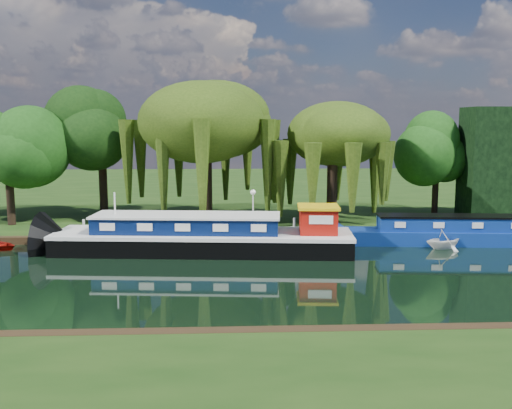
{
  "coord_description": "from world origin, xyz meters",
  "views": [
    {
      "loc": [
        -0.96,
        -26.5,
        7.29
      ],
      "look_at": [
        0.45,
        4.96,
        2.8
      ],
      "focal_mm": 40.0,
      "sensor_mm": 36.0,
      "label": 1
    }
  ],
  "objects": [
    {
      "name": "reeds_near",
      "position": [
        6.87,
        -7.57,
        0.55
      ],
      "size": [
        33.7,
        1.5,
        1.1
      ],
      "color": "#1D4412",
      "rests_on": "ground"
    },
    {
      "name": "mooring_posts",
      "position": [
        -0.5,
        8.4,
        0.95
      ],
      "size": [
        19.16,
        0.16,
        1.0
      ],
      "color": "silver",
      "rests_on": "far_bank"
    },
    {
      "name": "narrowboat",
      "position": [
        12.61,
        7.05,
        0.68
      ],
      "size": [
        13.14,
        3.34,
        1.9
      ],
      "rotation": [
        0.0,
        0.0,
        -0.09
      ],
      "color": "navy",
      "rests_on": "ground"
    },
    {
      "name": "tree_far_mid",
      "position": [
        -10.38,
        15.83,
        6.44
      ],
      "size": [
        5.31,
        5.31,
        8.69
      ],
      "color": "black",
      "rests_on": "far_bank"
    },
    {
      "name": "lamppost",
      "position": [
        0.5,
        10.5,
        2.42
      ],
      "size": [
        0.36,
        0.36,
        2.56
      ],
      "color": "silver",
      "rests_on": "far_bank"
    },
    {
      "name": "tree_far_right",
      "position": [
        14.4,
        15.32,
        5.04
      ],
      "size": [
        4.07,
        4.07,
        6.66
      ],
      "color": "black",
      "rests_on": "far_bank"
    },
    {
      "name": "dutch_barge",
      "position": [
        -2.41,
        5.45,
        0.88
      ],
      "size": [
        17.13,
        5.27,
        3.56
      ],
      "rotation": [
        0.0,
        0.0,
        -0.09
      ],
      "color": "black",
      "rests_on": "ground"
    },
    {
      "name": "willow_left",
      "position": [
        -2.62,
        13.61,
        7.23
      ],
      "size": [
        7.78,
        7.78,
        9.33
      ],
      "color": "black",
      "rests_on": "far_bank"
    },
    {
      "name": "conifer_hedge",
      "position": [
        19.0,
        14.0,
        4.45
      ],
      "size": [
        6.0,
        3.0,
        8.0
      ],
      "primitive_type": "cube",
      "color": "black",
      "rests_on": "far_bank"
    },
    {
      "name": "ground",
      "position": [
        0.0,
        0.0,
        0.0
      ],
      "size": [
        120.0,
        120.0,
        0.0
      ],
      "primitive_type": "plane",
      "color": "black"
    },
    {
      "name": "tree_far_left",
      "position": [
        -15.9,
        12.48,
        5.76
      ],
      "size": [
        4.81,
        4.81,
        7.74
      ],
      "color": "black",
      "rests_on": "far_bank"
    },
    {
      "name": "white_cruiser",
      "position": [
        11.52,
        5.75,
        0.0
      ],
      "size": [
        2.89,
        2.68,
        1.26
      ],
      "primitive_type": "imported",
      "rotation": [
        0.0,
        0.0,
        1.88
      ],
      "color": "silver",
      "rests_on": "ground"
    },
    {
      "name": "far_bank",
      "position": [
        0.0,
        34.0,
        0.23
      ],
      "size": [
        120.0,
        52.0,
        0.45
      ],
      "primitive_type": "cube",
      "color": "black",
      "rests_on": "ground"
    },
    {
      "name": "willow_right",
      "position": [
        5.88,
        11.42,
        5.9
      ],
      "size": [
        6.14,
        6.14,
        7.47
      ],
      "color": "black",
      "rests_on": "far_bank"
    }
  ]
}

